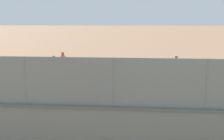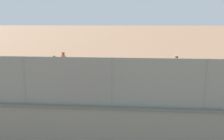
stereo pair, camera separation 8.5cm
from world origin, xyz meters
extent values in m
plane|color=tan|center=(0.00, 0.00, 0.00)|extent=(260.00, 260.00, 0.00)
cube|color=gray|center=(-2.43, 13.83, 0.64)|extent=(33.84, 1.42, 1.28)
cube|color=slate|center=(-2.43, 13.83, 1.32)|extent=(33.84, 1.48, 0.08)
cube|color=gray|center=(-2.43, 13.83, 2.18)|extent=(33.15, 1.04, 1.65)
cylinder|color=gray|center=(-3.93, 13.87, 2.18)|extent=(0.07, 0.07, 1.65)
cylinder|color=gray|center=(-0.92, 13.78, 2.18)|extent=(0.07, 0.07, 1.65)
cylinder|color=gray|center=(2.09, 13.69, 2.18)|extent=(0.07, 0.07, 1.65)
cylinder|color=#B2B2B2|center=(3.66, 1.40, 0.39)|extent=(0.20, 0.20, 0.79)
cylinder|color=#B2B2B2|center=(3.75, 1.57, 0.39)|extent=(0.20, 0.20, 0.79)
cylinder|color=#D14C42|center=(3.70, 1.48, 1.08)|extent=(0.46, 0.46, 0.58)
cylinder|color=brown|center=(3.60, 1.20, 1.19)|extent=(0.53, 0.35, 0.17)
cylinder|color=brown|center=(4.11, 1.59, 1.19)|extent=(0.53, 0.35, 0.17)
sphere|color=brown|center=(3.70, 1.48, 1.48)|extent=(0.22, 0.22, 0.22)
cylinder|color=red|center=(3.70, 1.48, 1.57)|extent=(0.32, 0.32, 0.05)
cylinder|color=black|center=(4.27, 1.50, 1.19)|extent=(0.28, 0.18, 0.04)
ellipsoid|color=#333338|center=(4.46, 1.39, 1.19)|extent=(0.28, 0.18, 0.24)
cylinder|color=navy|center=(1.96, 7.41, 0.39)|extent=(0.16, 0.16, 0.79)
cylinder|color=navy|center=(1.95, 7.21, 0.39)|extent=(0.16, 0.16, 0.79)
cylinder|color=#D14C42|center=(1.96, 7.31, 1.08)|extent=(0.36, 0.36, 0.58)
cylinder|color=#D8AD84|center=(1.93, 7.61, 1.20)|extent=(0.56, 0.13, 0.17)
cylinder|color=#D8AD84|center=(1.63, 7.03, 1.20)|extent=(0.56, 0.13, 0.17)
sphere|color=#D8AD84|center=(1.96, 7.31, 1.48)|extent=(0.22, 0.22, 0.22)
cylinder|color=navy|center=(1.96, 7.31, 1.58)|extent=(0.25, 0.25, 0.05)
cylinder|color=black|center=(1.45, 7.04, 1.20)|extent=(0.30, 0.06, 0.04)
ellipsoid|color=#333338|center=(1.24, 7.06, 1.20)|extent=(0.30, 0.05, 0.24)
cylinder|color=#591919|center=(-4.87, 2.76, 0.40)|extent=(0.20, 0.20, 0.80)
cylinder|color=#591919|center=(-4.95, 2.94, 0.40)|extent=(0.20, 0.20, 0.80)
cylinder|color=beige|center=(-4.91, 2.85, 1.09)|extent=(0.45, 0.45, 0.59)
cylinder|color=brown|center=(-4.74, 2.60, 1.21)|extent=(0.55, 0.31, 0.17)
cylinder|color=brown|center=(-4.76, 3.25, 1.21)|extent=(0.55, 0.31, 0.17)
sphere|color=brown|center=(-4.91, 2.85, 1.50)|extent=(0.23, 0.23, 0.23)
cylinder|color=white|center=(-4.91, 2.85, 1.60)|extent=(0.31, 0.31, 0.05)
cylinder|color=black|center=(-4.60, 3.32, 1.21)|extent=(0.29, 0.16, 0.04)
ellipsoid|color=#333338|center=(-4.40, 3.41, 1.21)|extent=(0.29, 0.15, 0.24)
sphere|color=orange|center=(4.97, 3.75, 1.23)|extent=(0.10, 0.10, 0.10)
camera|label=1|loc=(-1.37, 22.57, 4.29)|focal=43.79mm
camera|label=2|loc=(-1.46, 22.57, 4.29)|focal=43.79mm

